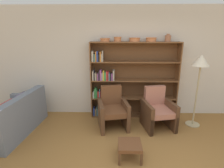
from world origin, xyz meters
TOP-DOWN VIEW (x-y plane):
  - wall_back at (0.00, 2.34)m, footprint 12.00×0.06m
  - bookshelf at (-0.20, 2.18)m, footprint 2.16×0.30m
  - bowl_stoneware at (-0.73, 2.15)m, footprint 0.24×0.24m
  - bowl_cream at (-0.43, 2.15)m, footprint 0.19×0.19m
  - bowl_slate at (-0.04, 2.15)m, footprint 0.27×0.27m
  - bowl_copper at (0.36, 2.15)m, footprint 0.26×0.26m
  - vase_tall at (0.74, 2.15)m, footprint 0.14×0.14m
  - couch at (-2.71, 1.28)m, footprint 1.01×1.68m
  - armchair_leather at (-0.54, 1.60)m, footprint 0.76×0.79m
  - armchair_cushioned at (0.49, 1.60)m, footprint 0.76×0.79m
  - floor_lamp at (1.37, 1.69)m, footprint 0.37×0.37m
  - footstool at (-0.23, 0.50)m, footprint 0.40×0.40m

SIDE VIEW (x-z plane):
  - footstool at x=-0.23m, z-range 0.09..0.38m
  - couch at x=-2.71m, z-range -0.12..0.73m
  - armchair_leather at x=-0.54m, z-range -0.06..0.86m
  - armchair_cushioned at x=0.49m, z-range -0.06..0.86m
  - bookshelf at x=-0.20m, z-range -0.02..1.88m
  - wall_back at x=0.00m, z-range 0.00..2.75m
  - floor_lamp at x=1.37m, z-range 0.59..2.25m
  - bowl_stoneware at x=-0.73m, z-range 1.91..2.00m
  - bowl_slate at x=-0.04m, z-range 1.91..2.01m
  - bowl_copper at x=0.36m, z-range 1.91..2.01m
  - bowl_cream at x=-0.43m, z-range 1.91..2.02m
  - vase_tall at x=0.74m, z-range 1.89..2.07m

